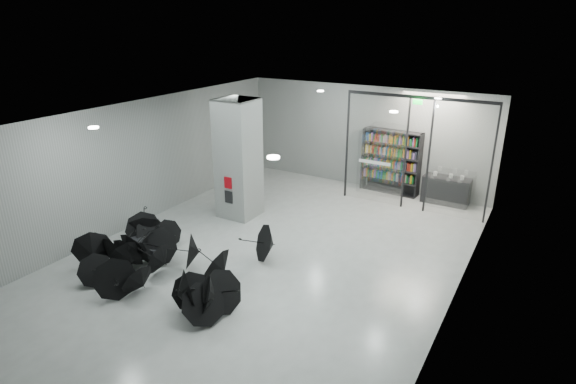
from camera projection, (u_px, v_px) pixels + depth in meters
The scene contains 10 objects.
room at pixel (269, 160), 12.41m from camera, with size 14.00×14.02×4.01m.
column at pixel (238, 159), 15.50m from camera, with size 1.20×1.20×4.00m, color slate.
fire_cabinet at pixel (228, 183), 15.23m from camera, with size 0.28×0.04×0.38m, color #A50A07.
info_panel at pixel (229, 197), 15.40m from camera, with size 0.30×0.03×0.42m, color black.
exit_sign at pixel (418, 102), 15.24m from camera, with size 0.30×0.06×0.15m, color #0CE533.
glass_partition at pixel (414, 149), 15.97m from camera, with size 5.06×0.08×4.00m.
bench at pixel (150, 248), 13.42m from camera, with size 1.25×0.53×0.40m, color black.
bookshelf at pixel (391, 162), 17.87m from camera, with size 2.23×0.45×2.45m, color black, non-canonical shape.
shop_counter at pixel (446, 190), 17.01m from camera, with size 1.66×0.66×1.00m, color black.
umbrella_cluster at pixel (162, 264), 12.26m from camera, with size 5.54×4.82×1.31m.
Camera 1 is at (6.42, -10.06, 6.39)m, focal length 29.11 mm.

